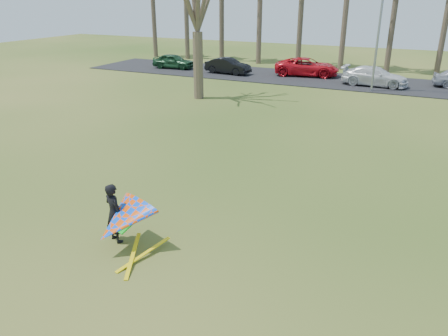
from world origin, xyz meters
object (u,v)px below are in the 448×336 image
at_px(car_3, 375,76).
at_px(car_1, 228,66).
at_px(car_0, 174,61).
at_px(kite_flyer, 121,220).
at_px(car_2, 307,67).
at_px(streetlight, 382,25).

bearing_deg(car_3, car_1, 92.67).
relative_size(car_0, kite_flyer, 1.59).
relative_size(car_1, car_2, 0.76).
distance_m(streetlight, car_0, 18.49).
relative_size(streetlight, car_2, 1.53).
distance_m(car_1, car_3, 12.00).
xyz_separation_m(streetlight, kite_flyer, (-3.32, -23.95, -3.62)).
height_order(car_3, kite_flyer, kite_flyer).
bearing_deg(car_1, car_3, -84.95).
relative_size(car_1, car_3, 0.83).
height_order(car_0, car_1, car_1).
bearing_deg(streetlight, car_1, 170.13).
xyz_separation_m(streetlight, car_2, (-5.93, 4.00, -3.68)).
xyz_separation_m(streetlight, car_0, (-17.92, 2.55, -3.76)).
bearing_deg(car_2, kite_flyer, 176.13).
bearing_deg(car_3, car_2, 73.95).
bearing_deg(car_2, car_0, 87.70).
bearing_deg(car_1, streetlight, -94.29).
xyz_separation_m(car_0, car_1, (5.65, -0.41, 0.00)).
xyz_separation_m(streetlight, car_3, (-0.27, 2.02, -3.72)).
bearing_deg(car_0, car_3, -95.84).
height_order(car_0, car_3, car_3).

